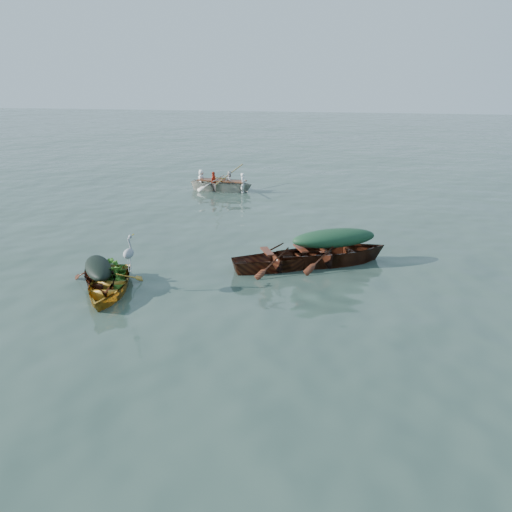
{
  "coord_description": "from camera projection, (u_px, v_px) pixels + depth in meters",
  "views": [
    {
      "loc": [
        2.05,
        -10.55,
        5.04
      ],
      "look_at": [
        -0.57,
        1.85,
        0.5
      ],
      "focal_mm": 35.0,
      "sensor_mm": 36.0,
      "label": 1
    }
  ],
  "objects": [
    {
      "name": "thwart_benches",
      "position": [
        284.0,
        252.0,
        13.81
      ],
      "size": [
        2.14,
        1.6,
        0.04
      ],
      "primitive_type": null,
      "rotation": [
        0.0,
        0.0,
        2.05
      ],
      "color": "#4A1D11",
      "rests_on": "open_wooden_boat"
    },
    {
      "name": "rowers",
      "position": [
        222.0,
        173.0,
        23.24
      ],
      "size": [
        3.0,
        1.38,
        0.76
      ],
      "primitive_type": "imported",
      "rotation": [
        0.0,
        0.0,
        1.48
      ],
      "color": "white",
      "rests_on": "rowed_boat"
    },
    {
      "name": "rowed_boat",
      "position": [
        222.0,
        191.0,
        23.54
      ],
      "size": [
        4.26,
        1.61,
        0.98
      ],
      "primitive_type": "imported",
      "rotation": [
        0.0,
        0.0,
        1.48
      ],
      "color": "beige",
      "rests_on": "ground"
    },
    {
      "name": "dark_covered_boat",
      "position": [
        100.0,
        286.0,
        12.8
      ],
      "size": [
        2.71,
        3.18,
        0.73
      ],
      "primitive_type": "imported",
      "rotation": [
        0.0,
        0.0,
        0.61
      ],
      "color": "#4B1F11",
      "rests_on": "ground"
    },
    {
      "name": "ground",
      "position": [
        263.0,
        303.0,
        11.82
      ],
      "size": [
        140.0,
        140.0,
        0.0
      ],
      "primitive_type": "plane",
      "color": "#33473D",
      "rests_on": "ground"
    },
    {
      "name": "yellow_dinghy",
      "position": [
        109.0,
        294.0,
        12.35
      ],
      "size": [
        2.04,
        3.37,
        0.84
      ],
      "primitive_type": "imported",
      "rotation": [
        0.0,
        0.0,
        0.23
      ],
      "color": "#B46D23",
      "rests_on": "ground"
    },
    {
      "name": "dinghy_weeds",
      "position": [
        113.0,
        259.0,
        12.63
      ],
      "size": [
        0.89,
        1.04,
        0.6
      ],
      "primitive_type": "imported",
      "rotation": [
        0.0,
        0.0,
        0.23
      ],
      "color": "#296119",
      "rests_on": "yellow_dinghy"
    },
    {
      "name": "green_tarp_cover",
      "position": [
        334.0,
        238.0,
        14.06
      ],
      "size": [
        2.56,
        1.8,
        0.52
      ],
      "primitive_type": "ellipsoid",
      "rotation": [
        0.0,
        0.0,
        2.04
      ],
      "color": "#193D24",
      "rests_on": "green_tarp_boat"
    },
    {
      "name": "green_tarp_boat",
      "position": [
        333.0,
        264.0,
        14.33
      ],
      "size": [
        4.66,
        3.27,
        1.06
      ],
      "primitive_type": "imported",
      "rotation": [
        0.0,
        0.0,
        2.04
      ],
      "color": "#451F10",
      "rests_on": "ground"
    },
    {
      "name": "oars",
      "position": [
        222.0,
        180.0,
        23.36
      ],
      "size": [
        0.83,
        2.64,
        0.06
      ],
      "primitive_type": null,
      "rotation": [
        0.0,
        0.0,
        1.48
      ],
      "color": "#A7843F",
      "rests_on": "rowed_boat"
    },
    {
      "name": "heron",
      "position": [
        129.0,
        259.0,
        12.11
      ],
      "size": [
        0.36,
        0.45,
        0.92
      ],
      "primitive_type": null,
      "rotation": [
        0.0,
        0.0,
        0.23
      ],
      "color": "#9FA3A8",
      "rests_on": "yellow_dinghy"
    },
    {
      "name": "dark_tarp_cover",
      "position": [
        98.0,
        265.0,
        12.61
      ],
      "size": [
        1.49,
        1.75,
        0.4
      ],
      "primitive_type": "ellipsoid",
      "rotation": [
        0.0,
        0.0,
        0.61
      ],
      "color": "black",
      "rests_on": "dark_covered_boat"
    },
    {
      "name": "open_wooden_boat",
      "position": [
        284.0,
        268.0,
        13.98
      ],
      "size": [
        4.16,
        2.99,
        0.92
      ],
      "primitive_type": "imported",
      "rotation": [
        0.0,
        0.0,
        2.05
      ],
      "color": "#5B2C16",
      "rests_on": "ground"
    }
  ]
}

